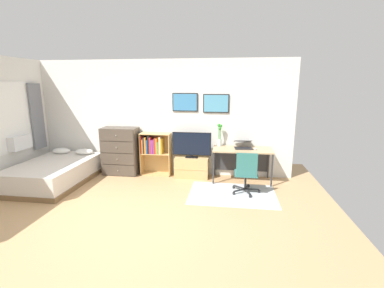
{
  "coord_description": "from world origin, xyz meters",
  "views": [
    {
      "loc": [
        1.62,
        -3.88,
        2.14
      ],
      "look_at": [
        0.86,
        1.5,
        0.94
      ],
      "focal_mm": 25.47,
      "sensor_mm": 36.0,
      "label": 1
    }
  ],
  "objects_px": {
    "television": "(192,145)",
    "desk": "(242,154)",
    "bed": "(55,172)",
    "office_chair": "(246,172)",
    "dresser": "(121,151)",
    "computer_mouse": "(256,149)",
    "bamboo_vase": "(220,135)",
    "laptop": "(243,145)",
    "bookshelf": "(154,149)",
    "tv_stand": "(192,167)"
  },
  "relations": [
    {
      "from": "television",
      "to": "desk",
      "type": "xyz_separation_m",
      "value": [
        1.15,
        -0.01,
        -0.16
      ]
    },
    {
      "from": "bed",
      "to": "office_chair",
      "type": "distance_m",
      "value": 4.14
    },
    {
      "from": "bed",
      "to": "television",
      "type": "height_order",
      "value": "television"
    },
    {
      "from": "dresser",
      "to": "television",
      "type": "bearing_deg",
      "value": -0.24
    },
    {
      "from": "computer_mouse",
      "to": "bamboo_vase",
      "type": "height_order",
      "value": "bamboo_vase"
    },
    {
      "from": "television",
      "to": "office_chair",
      "type": "height_order",
      "value": "television"
    },
    {
      "from": "laptop",
      "to": "bookshelf",
      "type": "bearing_deg",
      "value": 172.41
    },
    {
      "from": "bed",
      "to": "dresser",
      "type": "distance_m",
      "value": 1.48
    },
    {
      "from": "tv_stand",
      "to": "television",
      "type": "xyz_separation_m",
      "value": [
        -0.0,
        -0.02,
        0.53
      ]
    },
    {
      "from": "television",
      "to": "computer_mouse",
      "type": "height_order",
      "value": "television"
    },
    {
      "from": "bookshelf",
      "to": "office_chair",
      "type": "bearing_deg",
      "value": -23.29
    },
    {
      "from": "television",
      "to": "office_chair",
      "type": "relative_size",
      "value": 1.04
    },
    {
      "from": "tv_stand",
      "to": "office_chair",
      "type": "height_order",
      "value": "office_chair"
    },
    {
      "from": "bookshelf",
      "to": "tv_stand",
      "type": "xyz_separation_m",
      "value": [
        0.92,
        -0.05,
        -0.38
      ]
    },
    {
      "from": "bed",
      "to": "computer_mouse",
      "type": "distance_m",
      "value": 4.44
    },
    {
      "from": "computer_mouse",
      "to": "desk",
      "type": "bearing_deg",
      "value": 160.68
    },
    {
      "from": "dresser",
      "to": "tv_stand",
      "type": "height_order",
      "value": "dresser"
    },
    {
      "from": "dresser",
      "to": "television",
      "type": "distance_m",
      "value": 1.74
    },
    {
      "from": "bookshelf",
      "to": "television",
      "type": "xyz_separation_m",
      "value": [
        0.92,
        -0.07,
        0.15
      ]
    },
    {
      "from": "bookshelf",
      "to": "desk",
      "type": "bearing_deg",
      "value": -2.19
    },
    {
      "from": "bookshelf",
      "to": "bamboo_vase",
      "type": "bearing_deg",
      "value": 2.27
    },
    {
      "from": "dresser",
      "to": "laptop",
      "type": "bearing_deg",
      "value": 0.35
    },
    {
      "from": "office_chair",
      "to": "computer_mouse",
      "type": "xyz_separation_m",
      "value": [
        0.23,
        0.74,
        0.3
      ]
    },
    {
      "from": "laptop",
      "to": "bamboo_vase",
      "type": "bearing_deg",
      "value": 162.54
    },
    {
      "from": "television",
      "to": "office_chair",
      "type": "distance_m",
      "value": 1.5
    },
    {
      "from": "tv_stand",
      "to": "desk",
      "type": "relative_size",
      "value": 0.6
    },
    {
      "from": "dresser",
      "to": "desk",
      "type": "xyz_separation_m",
      "value": [
        2.87,
        -0.02,
        0.04
      ]
    },
    {
      "from": "desk",
      "to": "laptop",
      "type": "distance_m",
      "value": 0.2
    },
    {
      "from": "tv_stand",
      "to": "bed",
      "type": "bearing_deg",
      "value": -164.54
    },
    {
      "from": "bed",
      "to": "laptop",
      "type": "bearing_deg",
      "value": 11.24
    },
    {
      "from": "dresser",
      "to": "desk",
      "type": "height_order",
      "value": "dresser"
    },
    {
      "from": "bed",
      "to": "dresser",
      "type": "height_order",
      "value": "dresser"
    },
    {
      "from": "desk",
      "to": "bamboo_vase",
      "type": "relative_size",
      "value": 2.49
    },
    {
      "from": "desk",
      "to": "bamboo_vase",
      "type": "distance_m",
      "value": 0.66
    },
    {
      "from": "computer_mouse",
      "to": "bamboo_vase",
      "type": "xyz_separation_m",
      "value": [
        -0.8,
        0.24,
        0.25
      ]
    },
    {
      "from": "dresser",
      "to": "laptop",
      "type": "xyz_separation_m",
      "value": [
        2.89,
        0.02,
        0.24
      ]
    },
    {
      "from": "tv_stand",
      "to": "desk",
      "type": "height_order",
      "value": "desk"
    },
    {
      "from": "bookshelf",
      "to": "laptop",
      "type": "distance_m",
      "value": 2.09
    },
    {
      "from": "office_chair",
      "to": "laptop",
      "type": "xyz_separation_m",
      "value": [
        -0.03,
        0.87,
        0.35
      ]
    },
    {
      "from": "tv_stand",
      "to": "bamboo_vase",
      "type": "distance_m",
      "value": 1.0
    },
    {
      "from": "office_chair",
      "to": "bookshelf",
      "type": "bearing_deg",
      "value": 156.66
    },
    {
      "from": "bed",
      "to": "computer_mouse",
      "type": "relative_size",
      "value": 19.45
    },
    {
      "from": "desk",
      "to": "laptop",
      "type": "relative_size",
      "value": 2.79
    },
    {
      "from": "desk",
      "to": "computer_mouse",
      "type": "relative_size",
      "value": 12.41
    },
    {
      "from": "desk",
      "to": "office_chair",
      "type": "relative_size",
      "value": 1.5
    },
    {
      "from": "bamboo_vase",
      "to": "laptop",
      "type": "bearing_deg",
      "value": -11.05
    },
    {
      "from": "bookshelf",
      "to": "bed",
      "type": "bearing_deg",
      "value": -156.92
    },
    {
      "from": "dresser",
      "to": "bamboo_vase",
      "type": "distance_m",
      "value": 2.4
    },
    {
      "from": "desk",
      "to": "bamboo_vase",
      "type": "height_order",
      "value": "bamboo_vase"
    },
    {
      "from": "desk",
      "to": "bamboo_vase",
      "type": "bearing_deg",
      "value": 164.76
    }
  ]
}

